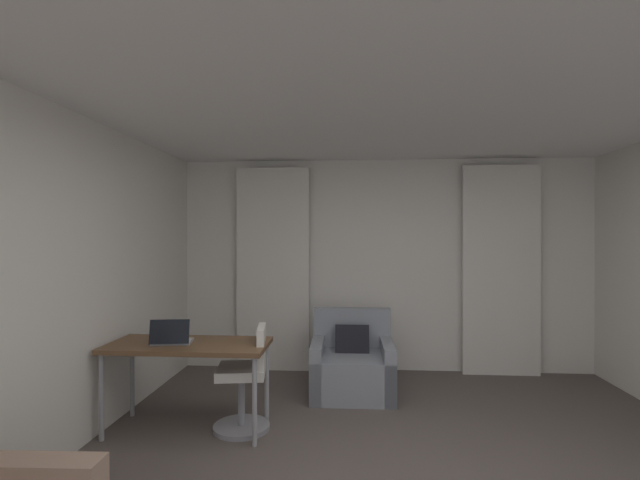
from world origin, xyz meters
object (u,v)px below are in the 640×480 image
object	(u,v)px
desk	(189,350)
desk_chair	(246,383)
laptop	(172,338)
armchair	(352,366)

from	to	relation	value
desk	desk_chair	bearing A→B (deg)	5.51
desk_chair	laptop	distance (m)	0.74
desk	desk_chair	size ratio (longest dim) A/B	1.54
desk	laptop	distance (m)	0.18
armchair	desk	bearing A→B (deg)	-144.25
desk	laptop	xyz separation A→B (m)	(-0.13, -0.05, 0.11)
desk_chair	desk	bearing A→B (deg)	-174.49
armchair	desk	distance (m)	1.76
armchair	laptop	xyz separation A→B (m)	(-1.52, -1.05, 0.50)
desk	laptop	world-z (taller)	laptop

